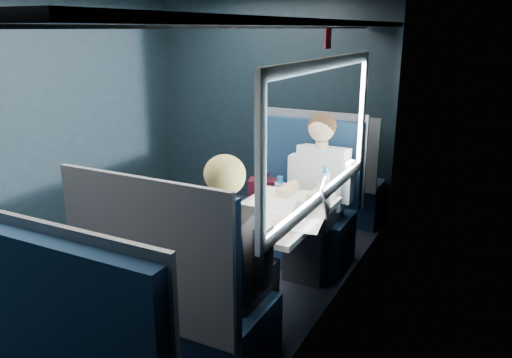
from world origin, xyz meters
The scene contains 12 objects.
ground centered at (0.00, 0.00, -0.01)m, with size 2.80×4.20×0.01m, color black.
room_shell centered at (0.02, 0.00, 1.48)m, with size 3.00×4.40×2.40m.
table centered at (1.03, 0.00, 0.66)m, with size 0.62×1.00×0.74m.
seat_bay_near centered at (0.84, 0.87, 0.42)m, with size 1.04×0.62×1.26m.
seat_bay_far centered at (0.85, -0.87, 0.41)m, with size 1.04×0.62×1.26m.
seat_row_front centered at (0.85, 1.80, 0.41)m, with size 1.04×0.51×1.16m.
man centered at (1.10, 0.70, 0.72)m, with size 0.53×0.56×1.32m.
woman centered at (1.10, -0.71, 0.73)m, with size 0.53×0.56×1.32m.
papers centered at (1.10, 0.09, 0.74)m, with size 0.58×0.83×0.01m, color white.
laptop centered at (1.32, 0.10, 0.80)m, with size 0.30×0.35×0.23m.
bottle_small centered at (1.26, 0.42, 0.85)m, with size 0.07×0.07×0.24m.
cup centered at (1.23, 0.44, 0.79)m, with size 0.07×0.07×0.09m, color white.
Camera 1 is at (2.40, -2.93, 1.95)m, focal length 35.00 mm.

